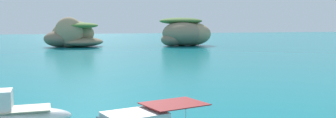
% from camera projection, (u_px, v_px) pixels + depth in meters
% --- Properties ---
extents(islet_large, '(16.30, 16.91, 7.44)m').
position_uv_depth(islet_large, '(185.00, 33.00, 98.95)').
color(islet_large, '#84755B').
rests_on(islet_large, ground).
extents(islet_small, '(18.25, 15.50, 7.44)m').
position_uv_depth(islet_small, '(72.00, 36.00, 94.32)').
color(islet_small, '#9E8966').
rests_on(islet_small, ground).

